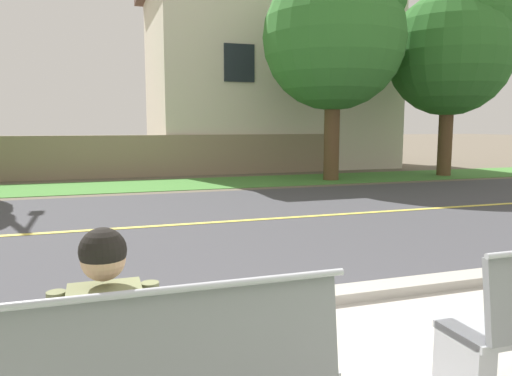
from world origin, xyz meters
The scene contains 10 objects.
ground_plane centered at (0.00, 8.00, 0.00)m, with size 140.00×140.00×0.00m, color #665B4C.
curb_edge centered at (0.00, 2.35, 0.06)m, with size 44.00×0.30×0.11m, color #ADA89E.
street_asphalt centered at (0.00, 6.50, 0.00)m, with size 52.00×8.00×0.01m, color #424247.
road_centre_line centered at (0.00, 6.50, 0.01)m, with size 48.00×0.14×0.01m, color #E0CC4C.
far_verge_grass centered at (0.00, 12.33, 0.01)m, with size 48.00×2.80×0.02m, color #478438.
seated_person_olive centered at (-1.61, 0.64, 0.68)m, with size 0.52×0.68×1.25m.
shade_tree_left centered at (5.55, 11.87, 4.67)m, with size 4.36×4.36×7.19m.
shade_tree_centre centered at (9.88, 11.92, 4.38)m, with size 4.09×4.09×6.75m.
garden_wall centered at (0.14, 14.87, 0.70)m, with size 13.00×0.36×1.40m, color gray.
house_across_street centered at (5.37, 18.07, 3.88)m, with size 10.19×6.91×7.66m.
Camera 1 is at (-1.62, -1.80, 1.73)m, focal length 34.05 mm.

